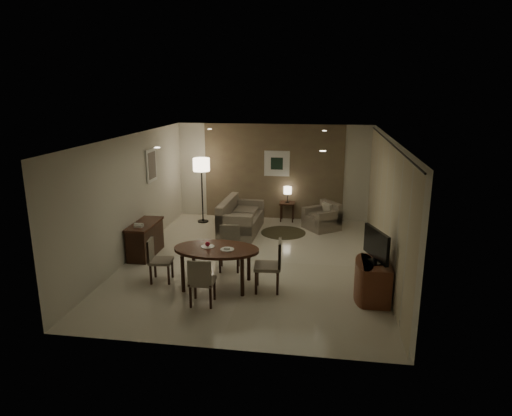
% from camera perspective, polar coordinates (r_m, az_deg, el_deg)
% --- Properties ---
extents(room_shell, '(5.50, 7.00, 2.70)m').
position_cam_1_polar(room_shell, '(10.02, 0.17, 1.40)').
color(room_shell, beige).
rests_on(room_shell, ground).
extents(taupe_accent, '(3.96, 0.03, 2.70)m').
position_cam_1_polar(taupe_accent, '(13.01, 2.19, 4.52)').
color(taupe_accent, '#78694A').
rests_on(taupe_accent, wall_back).
extents(curtain_wall, '(0.08, 6.70, 2.58)m').
position_cam_1_polar(curtain_wall, '(9.61, 15.82, 0.06)').
color(curtain_wall, beige).
rests_on(curtain_wall, wall_right).
extents(curtain_rod, '(0.03, 6.80, 0.03)m').
position_cam_1_polar(curtain_rod, '(9.37, 16.38, 7.89)').
color(curtain_rod, black).
rests_on(curtain_rod, wall_right).
extents(art_back_frame, '(0.72, 0.03, 0.72)m').
position_cam_1_polar(art_back_frame, '(12.93, 2.63, 5.58)').
color(art_back_frame, silver).
rests_on(art_back_frame, wall_back).
extents(art_back_canvas, '(0.34, 0.01, 0.34)m').
position_cam_1_polar(art_back_canvas, '(12.92, 2.62, 5.57)').
color(art_back_canvas, black).
rests_on(art_back_canvas, wall_back).
extents(art_left_frame, '(0.03, 0.60, 0.80)m').
position_cam_1_polar(art_left_frame, '(11.38, -12.94, 5.22)').
color(art_left_frame, silver).
rests_on(art_left_frame, wall_left).
extents(art_left_canvas, '(0.01, 0.46, 0.64)m').
position_cam_1_polar(art_left_canvas, '(11.37, -12.87, 5.22)').
color(art_left_canvas, gray).
rests_on(art_left_canvas, wall_left).
extents(downlight_nl, '(0.10, 0.10, 0.01)m').
position_cam_1_polar(downlight_nl, '(8.02, -12.24, 7.39)').
color(downlight_nl, white).
rests_on(downlight_nl, ceiling).
extents(downlight_nr, '(0.10, 0.10, 0.01)m').
position_cam_1_polar(downlight_nr, '(7.50, 8.36, 7.07)').
color(downlight_nr, white).
rests_on(downlight_nr, ceiling).
extents(downlight_fl, '(0.10, 0.10, 0.01)m').
position_cam_1_polar(downlight_fl, '(11.44, -5.82, 9.78)').
color(downlight_fl, white).
rests_on(downlight_fl, ceiling).
extents(downlight_fr, '(0.10, 0.10, 0.01)m').
position_cam_1_polar(downlight_fr, '(11.08, 8.56, 9.53)').
color(downlight_fr, white).
rests_on(downlight_fr, ceiling).
extents(console_desk, '(0.48, 1.20, 0.75)m').
position_cam_1_polar(console_desk, '(10.56, -13.67, -3.82)').
color(console_desk, '#442016').
rests_on(console_desk, floor).
extents(telephone, '(0.20, 0.14, 0.09)m').
position_cam_1_polar(telephone, '(10.17, -14.45, -2.08)').
color(telephone, white).
rests_on(telephone, console_desk).
extents(tv_cabinet, '(0.48, 0.90, 0.70)m').
position_cam_1_polar(tv_cabinet, '(8.47, 14.64, -8.80)').
color(tv_cabinet, brown).
rests_on(tv_cabinet, floor).
extents(flat_tv, '(0.36, 0.85, 0.60)m').
position_cam_1_polar(flat_tv, '(8.23, 14.80, -4.52)').
color(flat_tv, black).
rests_on(flat_tv, tv_cabinet).
extents(dining_table, '(1.62, 1.01, 0.76)m').
position_cam_1_polar(dining_table, '(8.75, -4.92, -7.38)').
color(dining_table, '#442016').
rests_on(dining_table, floor).
extents(chair_near, '(0.44, 0.44, 0.87)m').
position_cam_1_polar(chair_near, '(8.06, -6.72, -9.00)').
color(chair_near, gray).
rests_on(chair_near, floor).
extents(chair_far, '(0.50, 0.50, 0.91)m').
position_cam_1_polar(chair_far, '(9.45, -3.35, -5.13)').
color(chair_far, gray).
rests_on(chair_far, floor).
extents(chair_left, '(0.46, 0.46, 0.86)m').
position_cam_1_polar(chair_left, '(9.09, -11.77, -6.42)').
color(chair_left, gray).
rests_on(chair_left, floor).
extents(chair_right, '(0.51, 0.51, 0.98)m').
position_cam_1_polar(chair_right, '(8.50, 1.42, -7.21)').
color(chair_right, gray).
rests_on(chair_right, floor).
extents(plate_a, '(0.26, 0.26, 0.02)m').
position_cam_1_polar(plate_a, '(8.70, -6.06, -4.81)').
color(plate_a, white).
rests_on(plate_a, dining_table).
extents(plate_b, '(0.26, 0.26, 0.02)m').
position_cam_1_polar(plate_b, '(8.51, -3.61, -5.19)').
color(plate_b, white).
rests_on(plate_b, dining_table).
extents(fruit_apple, '(0.09, 0.09, 0.09)m').
position_cam_1_polar(fruit_apple, '(8.68, -6.07, -4.48)').
color(fruit_apple, '#A71326').
rests_on(fruit_apple, plate_a).
extents(napkin, '(0.12, 0.08, 0.03)m').
position_cam_1_polar(napkin, '(8.51, -3.62, -5.05)').
color(napkin, white).
rests_on(napkin, plate_b).
extents(round_rug, '(1.16, 1.16, 0.01)m').
position_cam_1_polar(round_rug, '(11.95, 3.43, -3.08)').
color(round_rug, '#433A25').
rests_on(round_rug, floor).
extents(sofa, '(1.84, 0.96, 0.86)m').
position_cam_1_polar(sofa, '(11.91, -1.87, -1.01)').
color(sofa, gray).
rests_on(sofa, floor).
extents(armchair, '(1.09, 1.10, 0.72)m').
position_cam_1_polar(armchair, '(12.28, 8.21, -1.01)').
color(armchair, gray).
rests_on(armchair, floor).
extents(side_table, '(0.42, 0.42, 0.53)m').
position_cam_1_polar(side_table, '(12.97, 3.92, -0.44)').
color(side_table, black).
rests_on(side_table, floor).
extents(table_lamp, '(0.22, 0.22, 0.50)m').
position_cam_1_polar(table_lamp, '(12.85, 3.96, 1.79)').
color(table_lamp, '#FFEAC1').
rests_on(table_lamp, side_table).
extents(floor_lamp, '(0.46, 0.46, 1.81)m').
position_cam_1_polar(floor_lamp, '(12.76, -6.75, 2.18)').
color(floor_lamp, '#FFE5B7').
rests_on(floor_lamp, floor).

